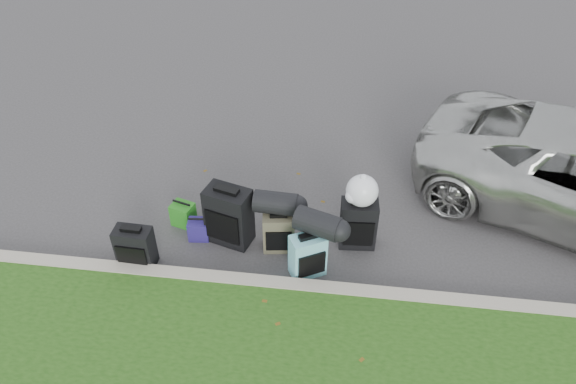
# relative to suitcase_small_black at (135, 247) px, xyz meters

# --- Properties ---
(ground) EXTENTS (120.00, 120.00, 0.00)m
(ground) POSITION_rel_suitcase_small_black_xyz_m (1.88, 0.78, -0.29)
(ground) COLOR #383535
(ground) RESTS_ON ground
(curb) EXTENTS (120.00, 0.18, 0.15)m
(curb) POSITION_rel_suitcase_small_black_xyz_m (1.88, -0.22, -0.21)
(curb) COLOR #9E937F
(curb) RESTS_ON ground
(suitcase_small_black) EXTENTS (0.47, 0.27, 0.57)m
(suitcase_small_black) POSITION_rel_suitcase_small_black_xyz_m (0.00, 0.00, 0.00)
(suitcase_small_black) COLOR black
(suitcase_small_black) RESTS_ON ground
(suitcase_large_black_left) EXTENTS (0.64, 0.49, 0.82)m
(suitcase_large_black_left) POSITION_rel_suitcase_small_black_xyz_m (1.07, 0.58, 0.12)
(suitcase_large_black_left) COLOR black
(suitcase_large_black_left) RESTS_ON ground
(suitcase_olive) EXTENTS (0.43, 0.30, 0.55)m
(suitcase_olive) POSITION_rel_suitcase_small_black_xyz_m (1.72, 0.50, -0.01)
(suitcase_olive) COLOR #3E3B2A
(suitcase_olive) RESTS_ON ground
(suitcase_teal) EXTENTS (0.49, 0.42, 0.60)m
(suitcase_teal) POSITION_rel_suitcase_small_black_xyz_m (2.13, 0.12, 0.01)
(suitcase_teal) COLOR #599BA9
(suitcase_teal) RESTS_ON ground
(suitcase_large_black_right) EXTENTS (0.48, 0.31, 0.70)m
(suitcase_large_black_right) POSITION_rel_suitcase_small_black_xyz_m (2.72, 0.71, 0.06)
(suitcase_large_black_right) COLOR black
(suitcase_large_black_right) RESTS_ON ground
(tote_green) EXTENTS (0.34, 0.30, 0.33)m
(tote_green) POSITION_rel_suitcase_small_black_xyz_m (0.37, 0.80, -0.12)
(tote_green) COLOR #247B1B
(tote_green) RESTS_ON ground
(tote_navy) EXTENTS (0.28, 0.23, 0.29)m
(tote_navy) POSITION_rel_suitcase_small_black_xyz_m (0.65, 0.56, -0.14)
(tote_navy) COLOR navy
(tote_navy) RESTS_ON ground
(duffel_left) EXTENTS (0.55, 0.32, 0.29)m
(duffel_left) POSITION_rel_suitcase_small_black_xyz_m (1.68, 0.58, 0.41)
(duffel_left) COLOR black
(duffel_left) RESTS_ON suitcase_olive
(duffel_right) EXTENTS (0.61, 0.46, 0.30)m
(duffel_right) POSITION_rel_suitcase_small_black_xyz_m (2.23, 0.21, 0.46)
(duffel_right) COLOR black
(duffel_right) RESTS_ON suitcase_teal
(trash_bag) EXTENTS (0.40, 0.40, 0.40)m
(trash_bag) POSITION_rel_suitcase_small_black_xyz_m (2.73, 0.71, 0.61)
(trash_bag) COLOR white
(trash_bag) RESTS_ON suitcase_large_black_right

